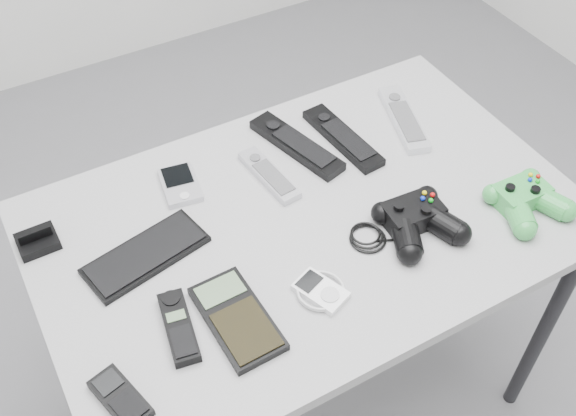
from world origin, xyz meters
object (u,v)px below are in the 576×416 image
mobile_phone (120,398)px  mp3_player (321,291)px  pda_keyboard (146,254)px  controller_green (526,198)px  remote_black_a (296,144)px  controller_black (417,218)px  cordless_handset (179,327)px  calculator (237,318)px  remote_silver_a (269,175)px  remote_silver_b (403,118)px  desk (307,238)px  pda (180,184)px  remote_black_b (343,137)px

mobile_phone → mp3_player: size_ratio=1.22×
pda_keyboard → controller_green: 0.75m
remote_black_a → controller_black: (0.09, -0.31, 0.01)m
cordless_handset → calculator: cordless_handset is taller
remote_silver_a → remote_silver_b: remote_silver_b is taller
desk → pda_keyboard: size_ratio=4.57×
pda_keyboard → mobile_phone: size_ratio=2.04×
pda → remote_black_b: remote_black_b is taller
pda → remote_black_a: bearing=6.4°
remote_black_b → remote_silver_b: (0.15, -0.01, 0.00)m
remote_black_a → controller_black: bearing=-89.0°
remote_silver_b → controller_black: controller_black is taller
remote_black_b → pda_keyboard: bearing=-173.8°
remote_silver_a → remote_black_b: bearing=1.1°
remote_silver_a → mp3_player: (-0.06, -0.30, -0.00)m
remote_silver_b → controller_black: 0.32m
mobile_phone → cordless_handset: 0.15m
pda_keyboard → cordless_handset: bearing=-104.7°
pda_keyboard → remote_silver_a: bearing=1.9°
remote_black_a → mp3_player: 0.39m
desk → calculator: bearing=-147.0°
pda → calculator: calculator is taller
remote_black_b → cordless_handset: size_ratio=1.59×
mp3_player → mobile_phone: bearing=162.4°
mobile_phone → mp3_player: (0.38, 0.02, -0.00)m
remote_black_b → mp3_player: bearing=-132.6°
pda → cordless_handset: (-0.14, -0.32, 0.00)m
cordless_handset → desk: bearing=29.9°
desk → remote_silver_a: remote_silver_a is taller
remote_black_b → mp3_player: size_ratio=2.46×
desk → controller_black: bearing=-36.5°
cordless_handset → mp3_player: cordless_handset is taller
pda → remote_silver_a: bearing=-11.2°
remote_silver_b → cordless_handset: same height
remote_black_b → desk: bearing=-143.5°
remote_black_a → cordless_handset: (-0.40, -0.30, -0.00)m
remote_silver_a → cordless_handset: (-0.31, -0.25, 0.00)m
cordless_handset → controller_green: (0.71, -0.07, 0.01)m
mp3_player → controller_black: bearing=-10.9°
remote_black_b → calculator: remote_black_b is taller
remote_black_b → cordless_handset: (-0.50, -0.28, 0.00)m
desk → remote_black_a: (0.08, 0.19, 0.07)m
pda → remote_silver_a: 0.18m
remote_silver_b → mp3_player: 0.52m
pda → remote_black_a: remote_black_a is taller
desk → pda_keyboard: 0.33m
mobile_phone → calculator: bearing=-3.8°
cordless_handset → controller_black: 0.49m
remote_black_a → mobile_phone: size_ratio=2.14×
calculator → controller_black: controller_black is taller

